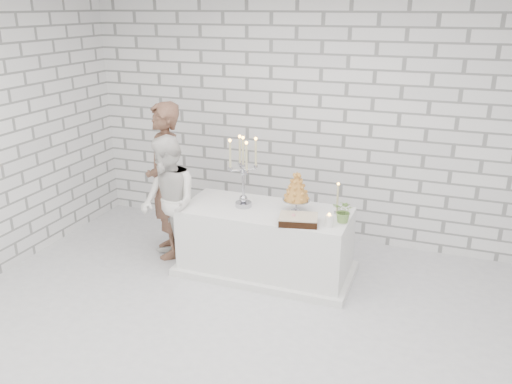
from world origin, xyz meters
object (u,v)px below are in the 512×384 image
object	(u,v)px
cake_table	(266,241)
croquembouche	(297,192)
groom	(165,181)
bride	(169,203)
candelabra	(243,172)

from	to	relation	value
cake_table	croquembouche	bearing A→B (deg)	8.26
croquembouche	groom	bearing A→B (deg)	179.87
cake_table	bride	distance (m)	1.15
groom	candelabra	size ratio (longest dim) A/B	2.32
cake_table	croquembouche	xyz separation A→B (m)	(0.32, 0.05, 0.60)
candelabra	bride	bearing A→B (deg)	-166.54
croquembouche	bride	bearing A→B (deg)	-170.11
bride	croquembouche	distance (m)	1.43
bride	croquembouche	world-z (taller)	bride
cake_table	croquembouche	distance (m)	0.68
groom	bride	xyz separation A→B (m)	(0.17, -0.25, -0.16)
cake_table	groom	world-z (taller)	groom
groom	croquembouche	distance (m)	1.56
groom	croquembouche	size ratio (longest dim) A/B	4.03
groom	croquembouche	world-z (taller)	groom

